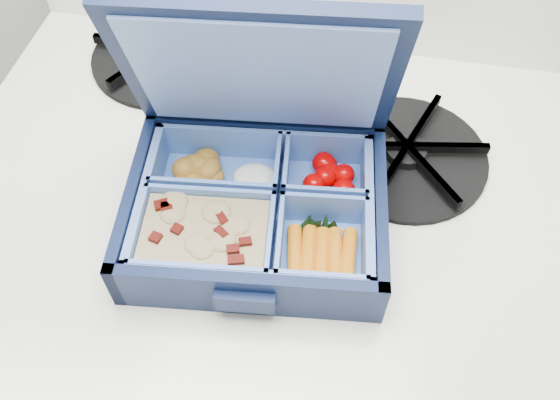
% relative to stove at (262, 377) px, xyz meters
% --- Properties ---
extents(stove, '(0.65, 0.65, 0.97)m').
position_rel_stove_xyz_m(stove, '(0.00, 0.00, 0.00)').
color(stove, white).
rests_on(stove, floor).
extents(bento_box, '(0.25, 0.21, 0.06)m').
position_rel_stove_xyz_m(bento_box, '(0.01, -0.02, 0.51)').
color(bento_box, '#0A1432').
rests_on(bento_box, stove).
extents(burner_grate, '(0.20, 0.20, 0.02)m').
position_rel_stove_xyz_m(burner_grate, '(0.15, 0.09, 0.50)').
color(burner_grate, black).
rests_on(burner_grate, stove).
extents(burner_grate_rear, '(0.19, 0.19, 0.02)m').
position_rel_stove_xyz_m(burner_grate_rear, '(-0.15, 0.20, 0.49)').
color(burner_grate_rear, black).
rests_on(burner_grate_rear, stove).
extents(fork, '(0.11, 0.17, 0.01)m').
position_rel_stove_xyz_m(fork, '(0.06, 0.12, 0.49)').
color(fork, '#A1A5BB').
rests_on(fork, stove).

